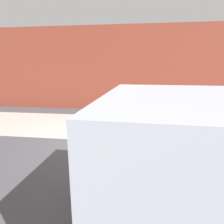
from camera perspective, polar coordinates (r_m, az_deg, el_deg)
The scene contains 5 objects.
ground_plane at distance 6.41m, azimuth -3.57°, elevation -8.91°, with size 80.00×80.00×0.00m, color #47474C.
sidewalk_slab at distance 8.03m, azimuth -1.28°, elevation -4.19°, with size 36.00×3.50×0.01m, color #B2ADA3.
brick_building_wall at distance 11.08m, azimuth 1.31°, elevation 13.24°, with size 36.00×0.50×4.80m, color brown.
motorcycle_purple at distance 7.64m, azimuth -0.14°, elevation -2.03°, with size 2.01×0.58×1.03m.
traffic_cone at distance 7.68m, azimuth 21.06°, elevation -4.03°, with size 0.40×0.40×0.55m.
Camera 1 is at (1.12, -5.82, 2.43)m, focal length 29.31 mm.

